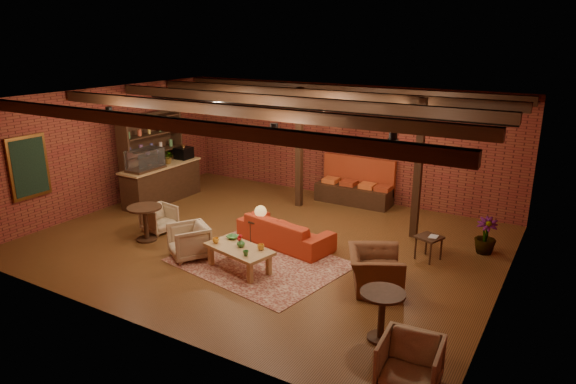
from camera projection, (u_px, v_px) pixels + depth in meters
The scene contains 29 objects.
floor at pixel (266, 241), 11.66m from camera, with size 10.00×10.00×0.00m, color #3C270F.
ceiling at pixel (264, 99), 10.72m from camera, with size 10.00×8.00×0.02m, color black.
wall_back at pixel (342, 142), 14.48m from camera, with size 10.00×0.02×3.20m, color maroon.
wall_front at pixel (123, 231), 7.91m from camera, with size 10.00×0.02×3.20m, color maroon.
wall_left at pixel (107, 148), 13.63m from camera, with size 0.02×8.00×3.20m, color maroon.
wall_right at pixel (510, 212), 8.75m from camera, with size 0.02×8.00×3.20m, color maroon.
ceiling_beams at pixel (264, 105), 10.76m from camera, with size 9.80×6.40×0.22m, color black, non-canonical shape.
ceiling_pipe at pixel (301, 107), 12.14m from camera, with size 0.12×0.12×9.60m, color black.
post_left at pixel (299, 148), 13.62m from camera, with size 0.16×0.16×3.20m, color black.
post_right at pixel (418, 170), 11.47m from camera, with size 0.16×0.16×3.20m, color black.
service_counter at pixel (161, 173), 14.25m from camera, with size 0.80×2.50×1.60m, color black, non-canonical shape.
plant_counter at pixel (168, 158), 14.24m from camera, with size 0.35×0.39×0.30m, color #337F33.
shelving_hutch at pixel (152, 157), 14.41m from camera, with size 0.52×2.00×2.40m, color black, non-canonical shape.
chalkboard_menu at pixel (29, 167), 11.71m from camera, with size 0.08×0.96×1.46m, color black.
banquette at pixel (354, 186), 14.14m from camera, with size 2.10×0.70×1.00m, color #993419, non-canonical shape.
service_sign at pixel (349, 121), 13.23m from camera, with size 0.86×0.06×0.30m, color red.
ceiling_spotlights at pixel (264, 115), 10.82m from camera, with size 6.40×4.40×0.28m, color black, non-canonical shape.
rug at pixel (260, 262), 10.56m from camera, with size 3.28×2.51×0.01m, color maroon.
sofa at pixel (285, 231), 11.38m from camera, with size 2.24×0.87×0.65m, color #A82F17.
coffee_table at pixel (239, 250), 10.13m from camera, with size 1.52×0.99×0.73m.
side_table_lamp at pixel (261, 214), 11.46m from camera, with size 0.41×0.41×0.86m.
round_table_left at pixel (145, 218), 11.57m from camera, with size 0.77×0.77×0.80m.
armchair_a at pixel (159, 217), 12.15m from camera, with size 0.67×0.63×0.69m, color beige.
armchair_b at pixel (189, 240), 10.71m from camera, with size 0.76×0.72×0.79m, color beige.
armchair_right at pixel (375, 264), 9.39m from camera, with size 1.10×0.71×0.96m, color brown.
side_table_book at pixel (429, 238), 10.58m from camera, with size 0.59×0.59×0.54m.
round_table_right at pixel (382, 308), 7.76m from camera, with size 0.69×0.69×0.80m.
armchair_far at pixel (410, 362), 6.70m from camera, with size 0.78×0.73×0.80m, color beige.
plant_tall at pixel (490, 200), 10.68m from camera, with size 1.33×1.33×2.38m, color #4C7F4C.
Camera 1 is at (5.96, -9.04, 4.50)m, focal length 32.00 mm.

